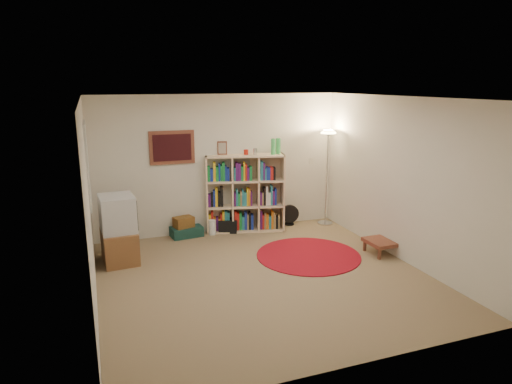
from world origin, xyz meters
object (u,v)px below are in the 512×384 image
floor_fan (290,215)px  side_table (383,242)px  bookshelf (244,194)px  tv_stand (119,230)px  floor_lamp (328,146)px  suitcase (186,231)px

floor_fan → side_table: bearing=-58.7°
bookshelf → side_table: 2.61m
bookshelf → floor_fan: bearing=13.1°
floor_fan → tv_stand: tv_stand is taller
floor_fan → side_table: 2.05m
bookshelf → side_table: size_ratio=3.37×
side_table → floor_lamp: bearing=93.8°
bookshelf → floor_lamp: size_ratio=0.93×
floor_fan → side_table: (0.79, -1.89, -0.01)m
bookshelf → side_table: bearing=-34.0°
bookshelf → floor_fan: 1.05m
floor_lamp → floor_fan: size_ratio=4.61×
tv_stand → suitcase: (1.19, 0.81, -0.41)m
bookshelf → floor_lamp: (1.60, -0.19, 0.84)m
suitcase → bookshelf: bearing=-7.9°
suitcase → side_table: 3.41m
floor_lamp → suitcase: 3.06m
floor_lamp → tv_stand: bearing=-171.2°
bookshelf → tv_stand: bookshelf is taller
floor_lamp → suitcase: (-2.69, 0.21, -1.44)m
floor_fan → tv_stand: bearing=-157.7°
bookshelf → floor_lamp: 1.82m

